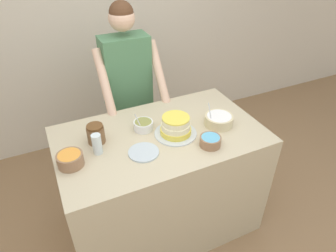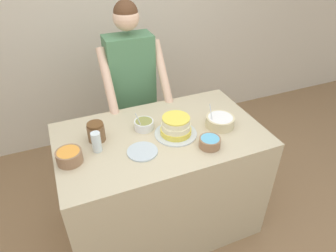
% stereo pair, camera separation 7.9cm
% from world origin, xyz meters
% --- Properties ---
extents(wall_back, '(10.00, 0.05, 2.60)m').
position_xyz_m(wall_back, '(0.00, 1.96, 1.30)').
color(wall_back, beige).
rests_on(wall_back, ground_plane).
extents(counter, '(1.46, 0.87, 0.95)m').
position_xyz_m(counter, '(0.00, 0.43, 0.47)').
color(counter, '#C6B793').
rests_on(counter, ground_plane).
extents(person_baker, '(0.53, 0.47, 1.71)m').
position_xyz_m(person_baker, '(0.00, 1.13, 1.04)').
color(person_baker, '#2D2D38').
rests_on(person_baker, ground_plane).
extents(cake, '(0.30, 0.30, 0.14)m').
position_xyz_m(cake, '(0.10, 0.39, 1.01)').
color(cake, silver).
rests_on(cake, counter).
extents(frosting_bowl_white, '(0.21, 0.21, 0.18)m').
position_xyz_m(frosting_bowl_white, '(0.44, 0.36, 0.99)').
color(frosting_bowl_white, beige).
rests_on(frosting_bowl_white, counter).
extents(frosting_bowl_blue, '(0.14, 0.14, 0.07)m').
position_xyz_m(frosting_bowl_blue, '(0.25, 0.18, 0.98)').
color(frosting_bowl_blue, '#936B4C').
rests_on(frosting_bowl_blue, counter).
extents(frosting_bowl_orange, '(0.16, 0.16, 0.08)m').
position_xyz_m(frosting_bowl_orange, '(-0.63, 0.37, 0.99)').
color(frosting_bowl_orange, '#936B4C').
rests_on(frosting_bowl_orange, counter).
extents(frosting_bowl_olive, '(0.14, 0.14, 0.15)m').
position_xyz_m(frosting_bowl_olive, '(-0.09, 0.54, 0.98)').
color(frosting_bowl_olive, white).
rests_on(frosting_bowl_olive, counter).
extents(drinking_glass, '(0.06, 0.06, 0.14)m').
position_xyz_m(drinking_glass, '(-0.45, 0.42, 1.02)').
color(drinking_glass, silver).
rests_on(drinking_glass, counter).
extents(ceramic_plate, '(0.20, 0.20, 0.01)m').
position_xyz_m(ceramic_plate, '(-0.18, 0.29, 0.95)').
color(ceramic_plate, silver).
rests_on(ceramic_plate, counter).
extents(stoneware_jar, '(0.12, 0.12, 0.13)m').
position_xyz_m(stoneware_jar, '(-0.43, 0.54, 1.01)').
color(stoneware_jar, brown).
rests_on(stoneware_jar, counter).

